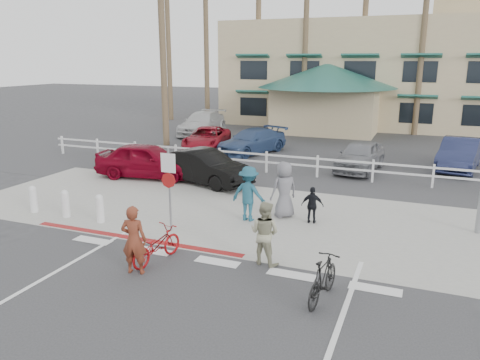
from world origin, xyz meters
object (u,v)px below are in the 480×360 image
at_px(bike_black, 323,279).
at_px(car_white_sedan, 204,167).
at_px(bike_red, 156,245).
at_px(car_red_compact, 147,160).
at_px(sign_post, 170,185).

distance_m(bike_black, car_white_sedan, 10.52).
height_order(bike_red, car_white_sedan, car_white_sedan).
bearing_deg(car_red_compact, bike_red, -153.91).
relative_size(bike_black, car_red_compact, 0.37).
relative_size(car_white_sedan, car_red_compact, 0.95).
distance_m(car_white_sedan, car_red_compact, 2.80).
distance_m(bike_black, car_red_compact, 12.51).
bearing_deg(bike_black, car_red_compact, -32.03).
height_order(sign_post, car_red_compact, sign_post).
xyz_separation_m(car_white_sedan, car_red_compact, (-2.80, -0.01, 0.06)).
bearing_deg(bike_red, sign_post, -57.80).
relative_size(sign_post, bike_black, 1.71).
bearing_deg(car_white_sedan, bike_black, -123.82).
bearing_deg(sign_post, bike_red, -69.30).
bearing_deg(bike_black, sign_post, -17.95).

